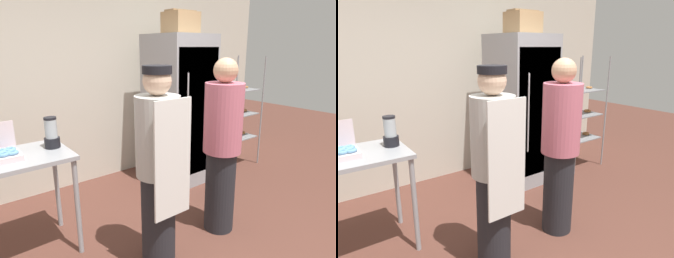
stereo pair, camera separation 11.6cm
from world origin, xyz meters
TOP-DOWN VIEW (x-y plane):
  - back_wall at (0.00, 2.34)m, footprint 6.40×0.12m
  - refrigerator at (0.93, 1.59)m, footprint 0.71×0.79m
  - baking_rack at (1.95, 1.46)m, footprint 0.65×0.52m
  - prep_counter at (-1.30, 1.17)m, footprint 1.09×0.61m
  - donut_box at (-1.27, 1.14)m, footprint 0.26×0.24m
  - blender_pitcher at (-0.86, 1.21)m, footprint 0.13×0.13m
  - cardboard_storage_box at (0.98, 1.62)m, footprint 0.38×0.35m
  - person_baker at (-0.31, 0.38)m, footprint 0.35×0.37m
  - person_customer at (0.46, 0.40)m, footprint 0.36×0.36m

SIDE VIEW (x-z plane):
  - prep_counter at x=-1.30m, z-range 0.34..1.27m
  - baking_rack at x=1.95m, z-range -0.02..1.64m
  - person_baker at x=-0.31m, z-range 0.03..1.69m
  - person_customer at x=0.46m, z-range 0.02..1.72m
  - refrigerator at x=0.93m, z-range 0.00..1.94m
  - donut_box at x=-1.27m, z-range 0.84..1.12m
  - blender_pitcher at x=-0.86m, z-range 0.91..1.19m
  - back_wall at x=0.00m, z-range 0.00..2.79m
  - cardboard_storage_box at x=0.98m, z-range 1.94..2.22m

